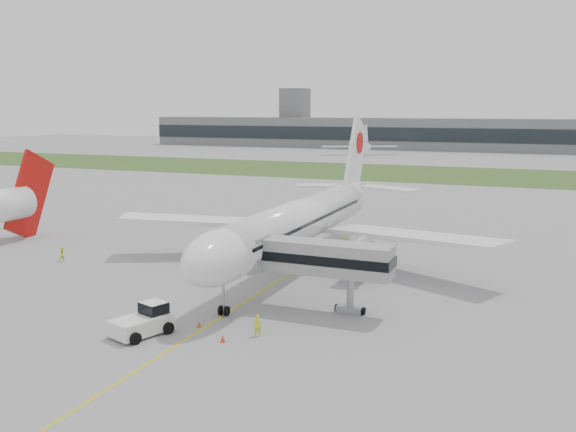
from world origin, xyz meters
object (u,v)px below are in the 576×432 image
at_px(pushback_tug, 145,320).
at_px(jet_bridge, 309,258).
at_px(airliner, 302,219).
at_px(neighbor_aircraft, 3,205).
at_px(ground_crew_near, 257,325).

xyz_separation_m(pushback_tug, jet_bridge, (10.49, 11.17, 3.85)).
relative_size(airliner, pushback_tug, 9.67).
relative_size(pushback_tug, neighbor_aircraft, 0.34).
distance_m(pushback_tug, jet_bridge, 15.80).
height_order(airliner, neighbor_aircraft, airliner).
height_order(airliner, jet_bridge, airliner).
height_order(airliner, ground_crew_near, airliner).
xyz_separation_m(ground_crew_near, neighbor_aircraft, (-48.54, 20.77, 4.42)).
distance_m(airliner, neighbor_aircraft, 43.57).
bearing_deg(airliner, ground_crew_near, -77.90).
height_order(pushback_tug, jet_bridge, jet_bridge).
bearing_deg(jet_bridge, airliner, 114.07).
distance_m(airliner, pushback_tug, 27.28).
height_order(airliner, pushback_tug, airliner).
xyz_separation_m(jet_bridge, ground_crew_near, (-1.55, -8.13, -4.09)).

